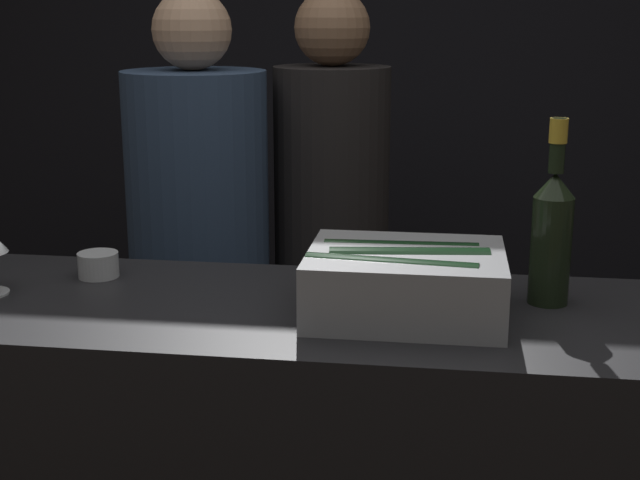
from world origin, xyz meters
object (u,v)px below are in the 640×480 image
person_in_hoodie (331,243)px  candle_votive (98,265)px  champagne_bottle (552,231)px  ice_bin_with_bottles (404,279)px  person_blond_tee (200,259)px

person_in_hoodie → candle_votive: bearing=-177.2°
candle_votive → champagne_bottle: (0.89, -0.04, 0.11)m
candle_votive → person_in_hoodie: bearing=66.1°
ice_bin_with_bottles → person_in_hoodie: person_in_hoodie is taller
candle_votive → person_in_hoodie: (0.37, 0.83, -0.16)m
person_blond_tee → champagne_bottle: bearing=27.5°
ice_bin_with_bottles → candle_votive: bearing=167.1°
champagne_bottle → person_in_hoodie: bearing=120.8°
champagne_bottle → person_blond_tee: 1.15m
candle_votive → ice_bin_with_bottles: bearing=-12.9°
champagne_bottle → person_blond_tee: bearing=141.0°
person_in_hoodie → person_blond_tee: (-0.35, -0.17, -0.02)m
candle_votive → person_blond_tee: bearing=88.3°
ice_bin_with_bottles → person_blond_tee: person_blond_tee is taller
ice_bin_with_bottles → person_blond_tee: 1.03m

